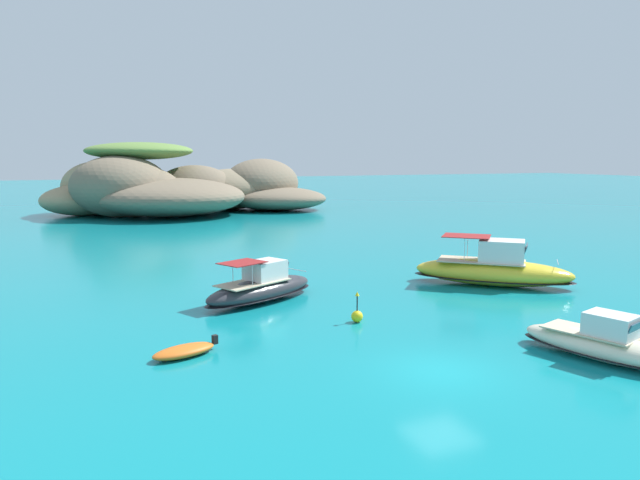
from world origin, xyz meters
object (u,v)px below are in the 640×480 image
Objects in this scene: motorboat_cream at (602,344)px; motorboat_yellow at (494,270)px; channel_buoy at (357,315)px; islet_large at (142,189)px; motorboat_charcoal at (261,288)px; islet_small at (255,189)px; dinghy_tender at (184,351)px.

motorboat_cream is 0.74× the size of motorboat_yellow.
islet_large is at bearing 93.45° from channel_buoy.
motorboat_charcoal is at bearing -89.49° from islet_large.
islet_small reaches higher than motorboat_yellow.
channel_buoy is at bearing -62.25° from motorboat_charcoal.
dinghy_tender is (-14.79, 6.65, -0.40)m from motorboat_cream.
channel_buoy is (8.39, 1.61, 0.11)m from dinghy_tender.
islet_large reaches higher than motorboat_charcoal.
motorboat_cream is at bearing -81.43° from islet_large.
motorboat_charcoal reaches higher than motorboat_cream.
islet_small is 8.42× the size of dinghy_tender.
islet_small is at bearing 70.82° from dinghy_tender.
islet_large is at bearing 105.49° from motorboat_yellow.
dinghy_tender is at bearing -94.83° from islet_large.
motorboat_cream is at bearing -56.04° from motorboat_charcoal.
islet_large is 51.42m from motorboat_charcoal.
motorboat_yellow is (14.70, -53.04, -2.55)m from islet_large.
motorboat_yellow reaches higher than dinghy_tender.
islet_large reaches higher than motorboat_cream.
islet_large is 10.86× the size of dinghy_tender.
islet_small is 57.08m from motorboat_yellow.
islet_large is at bearing 98.57° from motorboat_cream.
islet_large is 4.08× the size of motorboat_charcoal.
islet_large is at bearing 85.17° from dinghy_tender.
motorboat_charcoal is at bearing 173.24° from motorboat_yellow.
motorboat_yellow is at bearing 19.40° from channel_buoy.
motorboat_charcoal is at bearing 117.75° from channel_buoy.
motorboat_yellow is at bearing -6.76° from motorboat_charcoal.
channel_buoy is at bearing -102.38° from islet_small.
motorboat_yellow is at bearing -92.13° from islet_small.
motorboat_cream is at bearing -95.76° from islet_small.
motorboat_yellow is at bearing 15.85° from dinghy_tender.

